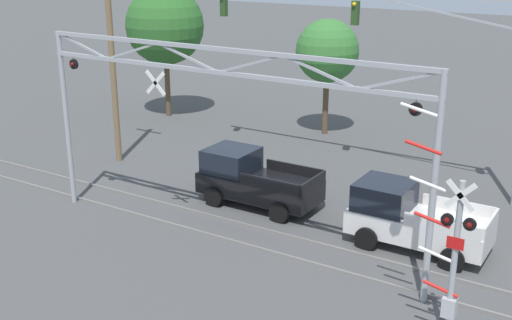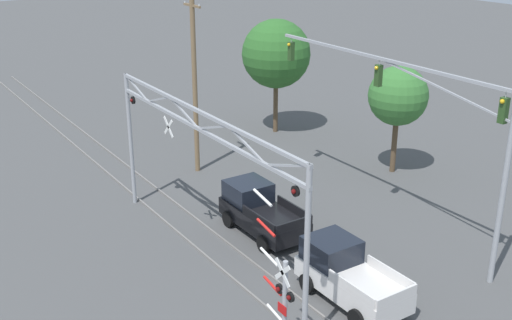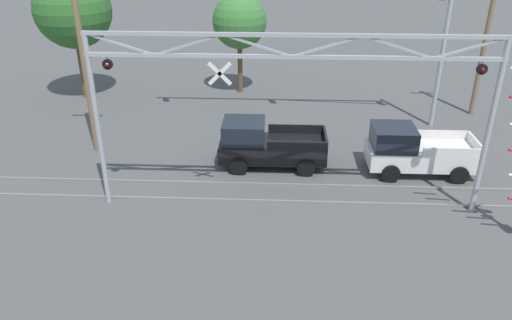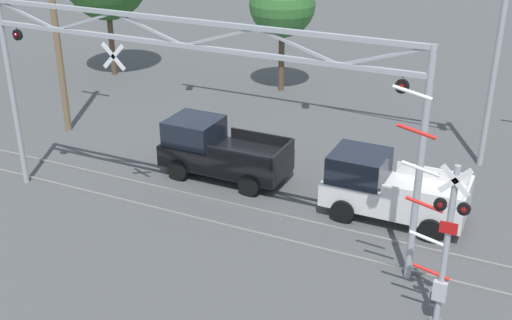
# 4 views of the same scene
# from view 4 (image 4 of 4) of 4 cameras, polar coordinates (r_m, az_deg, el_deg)

# --- Properties ---
(rail_track_near) EXTENTS (80.00, 0.08, 0.10)m
(rail_track_near) POSITION_cam_4_polar(r_m,az_deg,el_deg) (22.18, -5.36, -5.19)
(rail_track_near) COLOR gray
(rail_track_near) RESTS_ON ground_plane
(rail_track_far) EXTENTS (80.00, 0.08, 0.10)m
(rail_track_far) POSITION_cam_4_polar(r_m,az_deg,el_deg) (23.26, -3.57, -3.62)
(rail_track_far) COLOR gray
(rail_track_far) RESTS_ON ground_plane
(crossing_gantry) EXTENTS (14.92, 0.26, 6.98)m
(crossing_gantry) POSITION_cam_4_polar(r_m,az_deg,el_deg) (19.94, -6.39, 7.34)
(crossing_gantry) COLOR #9EA0A5
(crossing_gantry) RESTS_ON ground_plane
(crossing_signal_mast) EXTENTS (2.16, 0.35, 6.37)m
(crossing_signal_mast) POSITION_cam_4_polar(r_m,az_deg,el_deg) (16.90, 16.12, -7.37)
(crossing_signal_mast) COLOR #9EA0A5
(crossing_signal_mast) RESTS_ON ground_plane
(traffic_signal_span) EXTENTS (14.80, 0.39, 8.72)m
(traffic_signal_span) POSITION_cam_4_polar(r_m,az_deg,el_deg) (26.40, 12.76, 13.41)
(traffic_signal_span) COLOR #9EA0A5
(traffic_signal_span) RESTS_ON ground_plane
(pickup_truck_lead) EXTENTS (4.92, 2.34, 2.19)m
(pickup_truck_lead) POSITION_cam_4_polar(r_m,az_deg,el_deg) (24.85, -3.44, 0.87)
(pickup_truck_lead) COLOR black
(pickup_truck_lead) RESTS_ON ground_plane
(pickup_truck_following) EXTENTS (4.79, 2.34, 2.19)m
(pickup_truck_following) POSITION_cam_4_polar(r_m,az_deg,el_deg) (22.33, 11.46, -2.46)
(pickup_truck_following) COLOR silver
(pickup_truck_following) RESTS_ON ground_plane
(utility_pole_left) EXTENTS (1.80, 0.28, 10.29)m
(utility_pole_left) POSITION_cam_4_polar(r_m,az_deg,el_deg) (29.42, -17.52, 12.21)
(utility_pole_left) COLOR brown
(utility_pole_left) RESTS_ON ground_plane
(background_tree_far_left_verge) EXTENTS (3.44, 3.44, 6.37)m
(background_tree_far_left_verge) POSITION_cam_4_polar(r_m,az_deg,el_deg) (34.06, 2.36, 13.67)
(background_tree_far_left_verge) COLOR brown
(background_tree_far_left_verge) RESTS_ON ground_plane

